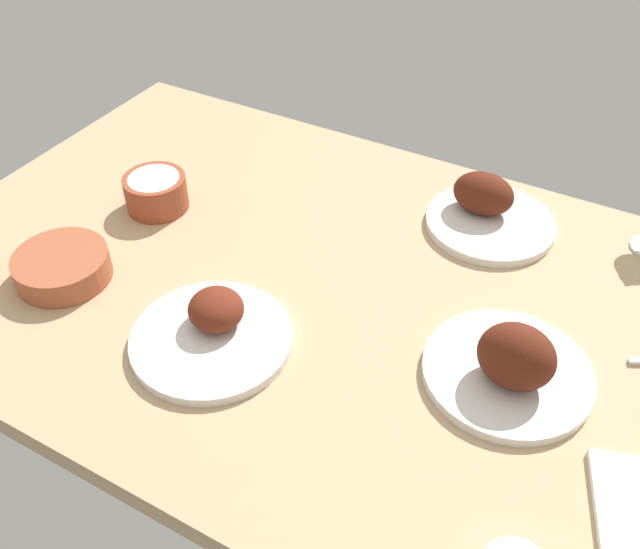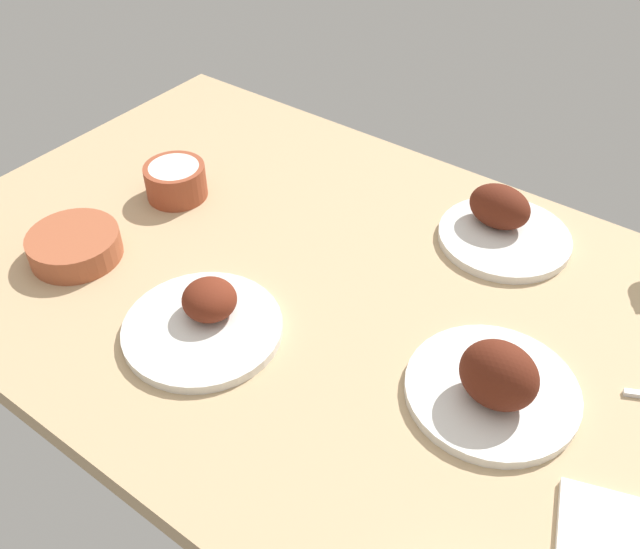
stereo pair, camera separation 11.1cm
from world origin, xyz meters
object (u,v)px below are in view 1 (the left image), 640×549
(bowl_sauce, at_px, (62,266))
(plate_center_main, at_px, (512,365))
(plate_far_side, at_px, (487,210))
(plate_near_viewer, at_px, (213,330))
(bowl_cream, at_px, (156,191))

(bowl_sauce, bearing_deg, plate_center_main, -168.90)
(plate_far_side, bearing_deg, plate_center_main, 113.72)
(plate_center_main, bearing_deg, bowl_sauce, 11.10)
(plate_far_side, xyz_separation_m, bowl_sauce, (0.56, 0.48, -0.00))
(plate_far_side, height_order, bowl_sauce, plate_far_side)
(plate_near_viewer, bearing_deg, bowl_sauce, 0.91)
(plate_far_side, relative_size, plate_center_main, 0.95)
(plate_near_viewer, bearing_deg, plate_far_side, -118.76)
(plate_center_main, distance_m, bowl_sauce, 0.73)
(plate_far_side, bearing_deg, plate_near_viewer, 61.24)
(plate_near_viewer, relative_size, plate_far_side, 1.06)
(plate_center_main, relative_size, bowl_cream, 2.11)
(bowl_sauce, bearing_deg, plate_far_side, -139.26)
(bowl_sauce, bearing_deg, bowl_cream, -92.11)
(plate_near_viewer, xyz_separation_m, plate_far_side, (-0.26, -0.48, 0.01))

